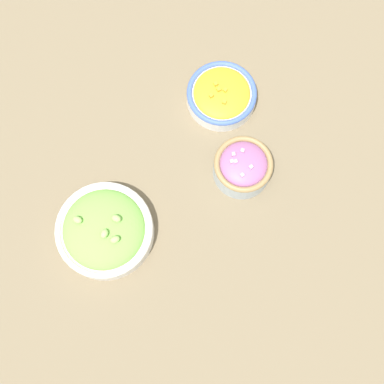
# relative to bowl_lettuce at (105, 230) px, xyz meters

# --- Properties ---
(ground_plane) EXTENTS (3.00, 3.00, 0.00)m
(ground_plane) POSITION_rel_bowl_lettuce_xyz_m (0.19, -0.05, -0.03)
(ground_plane) COLOR #75664C
(bowl_lettuce) EXTENTS (0.20, 0.20, 0.08)m
(bowl_lettuce) POSITION_rel_bowl_lettuce_xyz_m (0.00, 0.00, 0.00)
(bowl_lettuce) COLOR silver
(bowl_lettuce) RESTS_ON ground_plane
(bowl_red_onion) EXTENTS (0.12, 0.12, 0.07)m
(bowl_red_onion) POSITION_rel_bowl_lettuce_xyz_m (0.30, -0.07, 0.01)
(bowl_red_onion) COLOR #B2C1CC
(bowl_red_onion) RESTS_ON ground_plane
(bowl_squash) EXTENTS (0.15, 0.15, 0.05)m
(bowl_squash) POSITION_rel_bowl_lettuce_xyz_m (0.37, 0.08, -0.01)
(bowl_squash) COLOR white
(bowl_squash) RESTS_ON ground_plane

